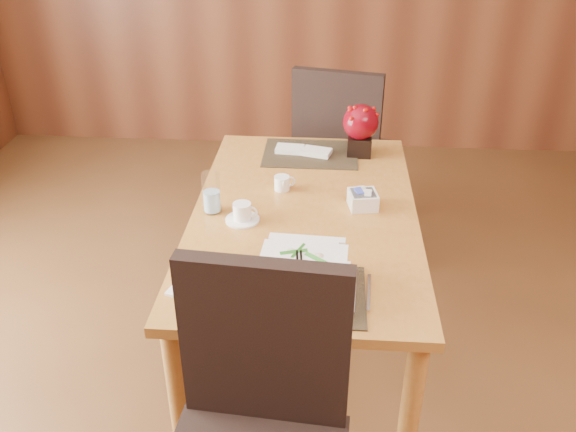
# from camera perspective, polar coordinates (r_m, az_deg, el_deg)

# --- Properties ---
(dining_table) EXTENTS (0.90, 1.50, 0.75)m
(dining_table) POSITION_cam_1_polar(r_m,az_deg,el_deg) (2.51, 1.55, -1.44)
(dining_table) COLOR #BA7C33
(dining_table) RESTS_ON ground
(placemat_near) EXTENTS (0.45, 0.33, 0.01)m
(placemat_near) POSITION_cam_1_polar(r_m,az_deg,el_deg) (2.00, 0.78, -7.30)
(placemat_near) COLOR black
(placemat_near) RESTS_ON dining_table
(placemat_far) EXTENTS (0.45, 0.33, 0.01)m
(placemat_far) POSITION_cam_1_polar(r_m,az_deg,el_deg) (2.95, 2.11, 5.85)
(placemat_far) COLOR black
(placemat_far) RESTS_ON dining_table
(soup_setting) EXTENTS (0.32, 0.32, 0.12)m
(soup_setting) POSITION_cam_1_polar(r_m,az_deg,el_deg) (1.99, 1.41, -5.42)
(soup_setting) COLOR white
(soup_setting) RESTS_ON dining_table
(coffee_cup) EXTENTS (0.13, 0.13, 0.08)m
(coffee_cup) POSITION_cam_1_polar(r_m,az_deg,el_deg) (2.38, -4.31, 0.25)
(coffee_cup) COLOR white
(coffee_cup) RESTS_ON dining_table
(water_glass) EXTENTS (0.10, 0.10, 0.17)m
(water_glass) POSITION_cam_1_polar(r_m,az_deg,el_deg) (2.43, -7.18, 2.15)
(water_glass) COLOR white
(water_glass) RESTS_ON dining_table
(creamer_jug) EXTENTS (0.11, 0.11, 0.06)m
(creamer_jug) POSITION_cam_1_polar(r_m,az_deg,el_deg) (2.61, -0.57, 3.10)
(creamer_jug) COLOR white
(creamer_jug) RESTS_ON dining_table
(sugar_caddy) EXTENTS (0.13, 0.13, 0.07)m
(sugar_caddy) POSITION_cam_1_polar(r_m,az_deg,el_deg) (2.49, 7.02, 1.51)
(sugar_caddy) COLOR white
(sugar_caddy) RESTS_ON dining_table
(berry_decor) EXTENTS (0.17, 0.17, 0.25)m
(berry_decor) POSITION_cam_1_polar(r_m,az_deg,el_deg) (2.91, 6.79, 8.29)
(berry_decor) COLOR black
(berry_decor) RESTS_ON dining_table
(napkins_far) EXTENTS (0.28, 0.14, 0.02)m
(napkins_far) POSITION_cam_1_polar(r_m,az_deg,el_deg) (2.94, 1.61, 6.13)
(napkins_far) COLOR white
(napkins_far) RESTS_ON dining_table
(bread_plate) EXTENTS (0.20, 0.20, 0.01)m
(bread_plate) POSITION_cam_1_polar(r_m,az_deg,el_deg) (2.05, -8.39, -6.50)
(bread_plate) COLOR white
(bread_plate) RESTS_ON dining_table
(near_chair) EXTENTS (0.54, 0.55, 1.08)m
(near_chair) POSITION_cam_1_polar(r_m,az_deg,el_deg) (1.79, -2.92, -19.33)
(near_chair) COLOR black
(near_chair) RESTS_ON ground
(far_chair) EXTENTS (0.59, 0.59, 1.06)m
(far_chair) POSITION_cam_1_polar(r_m,az_deg,el_deg) (3.42, 4.87, 6.54)
(far_chair) COLOR black
(far_chair) RESTS_ON ground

